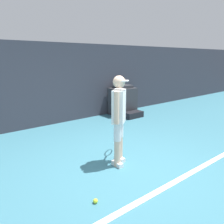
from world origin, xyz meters
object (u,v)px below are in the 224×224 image
(covered_chair, at_px, (123,101))
(equipment_bag, at_px, (133,115))
(water_bottle, at_px, (113,114))
(tennis_player, at_px, (119,116))
(tennis_ball, at_px, (95,201))

(covered_chair, relative_size, equipment_bag, 1.58)
(water_bottle, bearing_deg, covered_chair, 14.48)
(tennis_player, xyz_separation_m, water_bottle, (1.98, 2.66, -0.81))
(tennis_player, xyz_separation_m, tennis_ball, (-1.03, -0.72, -0.90))
(tennis_ball, xyz_separation_m, water_bottle, (3.01, 3.38, 0.09))
(covered_chair, distance_m, water_bottle, 0.67)
(tennis_ball, relative_size, covered_chair, 0.06)
(tennis_player, relative_size, covered_chair, 1.60)
(tennis_ball, relative_size, equipment_bag, 0.10)
(equipment_bag, distance_m, water_bottle, 0.69)
(tennis_ball, bearing_deg, covered_chair, 44.80)
(tennis_ball, height_order, equipment_bag, equipment_bag)
(tennis_ball, distance_m, equipment_bag, 4.61)
(covered_chair, xyz_separation_m, equipment_bag, (-0.00, -0.57, -0.40))
(water_bottle, bearing_deg, equipment_bag, -38.61)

